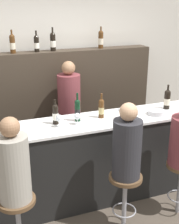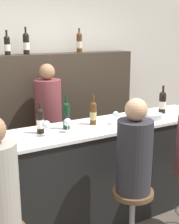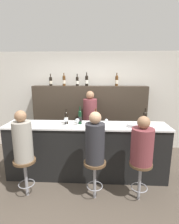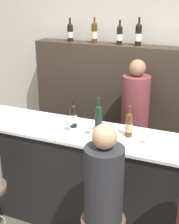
% 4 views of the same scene
% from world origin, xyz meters
% --- Properties ---
extents(wall_back, '(6.40, 0.05, 2.60)m').
position_xyz_m(wall_back, '(0.00, 1.79, 1.30)').
color(wall_back, beige).
rests_on(wall_back, ground_plane).
extents(bar_counter, '(3.13, 0.59, 1.09)m').
position_xyz_m(bar_counter, '(0.00, 0.28, 0.54)').
color(bar_counter, black).
rests_on(bar_counter, ground_plane).
extents(back_bar_cabinet, '(2.94, 0.28, 1.73)m').
position_xyz_m(back_bar_cabinet, '(0.00, 1.57, 0.87)').
color(back_bar_cabinet, '#382D23').
rests_on(back_bar_cabinet, ground_plane).
extents(wine_bottle_counter_0, '(0.07, 0.07, 0.30)m').
position_xyz_m(wine_bottle_counter_0, '(-0.39, 0.33, 1.21)').
color(wine_bottle_counter_0, black).
rests_on(wine_bottle_counter_0, bar_counter).
extents(wine_bottle_counter_1, '(0.07, 0.07, 0.34)m').
position_xyz_m(wine_bottle_counter_1, '(-0.12, 0.33, 1.23)').
color(wine_bottle_counter_1, black).
rests_on(wine_bottle_counter_1, bar_counter).
extents(wine_bottle_counter_2, '(0.07, 0.07, 0.31)m').
position_xyz_m(wine_bottle_counter_2, '(0.18, 0.33, 1.21)').
color(wine_bottle_counter_2, '#4C2D14').
rests_on(wine_bottle_counter_2, bar_counter).
extents(wine_bottle_counter_3, '(0.08, 0.08, 0.33)m').
position_xyz_m(wine_bottle_counter_3, '(1.12, 0.33, 1.22)').
color(wine_bottle_counter_3, black).
rests_on(wine_bottle_counter_3, bar_counter).
extents(wine_bottle_backbar_2, '(0.07, 0.07, 0.30)m').
position_xyz_m(wine_bottle_backbar_2, '(-0.32, 1.57, 1.85)').
color(wine_bottle_backbar_2, black).
rests_on(wine_bottle_backbar_2, back_bar_cabinet).
extents(wine_bottle_backbar_3, '(0.08, 0.08, 0.34)m').
position_xyz_m(wine_bottle_backbar_3, '(-0.08, 1.57, 1.87)').
color(wine_bottle_backbar_3, black).
rests_on(wine_bottle_backbar_3, back_bar_cabinet).
extents(wine_bottle_backbar_4, '(0.08, 0.08, 0.33)m').
position_xyz_m(wine_bottle_backbar_4, '(0.68, 1.57, 1.87)').
color(wine_bottle_backbar_4, '#4C2D14').
rests_on(wine_bottle_backbar_4, back_bar_cabinet).
extents(wine_glass_0, '(0.08, 0.08, 0.15)m').
position_xyz_m(wine_glass_0, '(-0.37, 0.22, 1.19)').
color(wine_glass_0, silver).
rests_on(wine_glass_0, bar_counter).
extents(wine_glass_1, '(0.08, 0.08, 0.14)m').
position_xyz_m(wine_glass_1, '(-0.16, 0.22, 1.18)').
color(wine_glass_1, silver).
rests_on(wine_glass_1, bar_counter).
extents(wine_glass_2, '(0.06, 0.06, 0.14)m').
position_xyz_m(wine_glass_2, '(0.38, 0.22, 1.19)').
color(wine_glass_2, silver).
rests_on(wine_glass_2, bar_counter).
extents(metal_bowl, '(0.20, 0.20, 0.06)m').
position_xyz_m(metal_bowl, '(0.87, 0.18, 1.11)').
color(metal_bowl, '#B7B7BC').
rests_on(metal_bowl, bar_counter).
extents(bar_stool_middle, '(0.36, 0.36, 0.66)m').
position_xyz_m(bar_stool_middle, '(0.19, -0.36, 0.51)').
color(bar_stool_middle, gray).
rests_on(bar_stool_middle, ground_plane).
extents(guest_seated_middle, '(0.31, 0.31, 0.83)m').
position_xyz_m(guest_seated_middle, '(0.19, -0.36, 1.02)').
color(guest_seated_middle, '#28282D').
rests_on(guest_seated_middle, bar_stool_middle).
extents(bartender, '(0.33, 0.33, 1.64)m').
position_xyz_m(bartender, '(0.03, 1.17, 0.76)').
color(bartender, brown).
rests_on(bartender, ground_plane).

